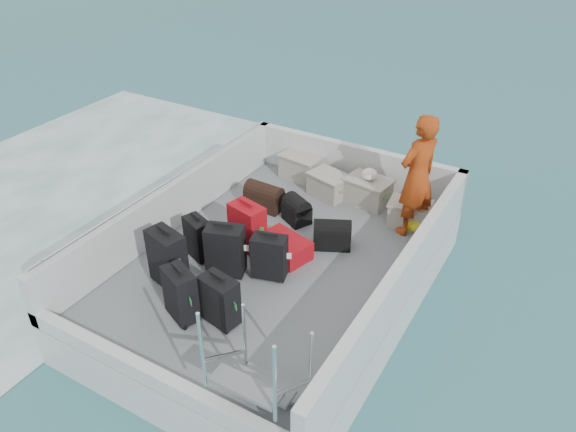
% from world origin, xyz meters
% --- Properties ---
extents(ground, '(160.00, 160.00, 0.00)m').
position_xyz_m(ground, '(0.00, 0.00, 0.00)').
color(ground, '#1C5062').
rests_on(ground, ground).
extents(wake_foam, '(10.00, 10.00, 0.00)m').
position_xyz_m(wake_foam, '(-4.80, 0.00, 0.00)').
color(wake_foam, white).
rests_on(wake_foam, ground).
extents(ferry_hull, '(3.60, 5.00, 0.60)m').
position_xyz_m(ferry_hull, '(0.00, 0.00, 0.30)').
color(ferry_hull, silver).
rests_on(ferry_hull, ground).
extents(deck, '(3.30, 4.70, 0.02)m').
position_xyz_m(deck, '(0.00, 0.00, 0.61)').
color(deck, slate).
rests_on(deck, ferry_hull).
extents(deck_fittings, '(3.60, 5.00, 0.90)m').
position_xyz_m(deck_fittings, '(0.35, -0.32, 0.99)').
color(deck_fittings, silver).
rests_on(deck_fittings, deck).
extents(suitcase_0, '(0.55, 0.40, 0.76)m').
position_xyz_m(suitcase_0, '(-0.91, -1.09, 1.00)').
color(suitcase_0, black).
rests_on(suitcase_0, deck).
extents(suitcase_1, '(0.44, 0.35, 0.59)m').
position_xyz_m(suitcase_1, '(-0.95, -0.45, 0.91)').
color(suitcase_1, black).
rests_on(suitcase_1, deck).
extents(suitcase_3, '(0.50, 0.41, 0.66)m').
position_xyz_m(suitcase_3, '(-0.38, -1.50, 0.95)').
color(suitcase_3, black).
rests_on(suitcase_3, deck).
extents(suitcase_4, '(0.54, 0.42, 0.70)m').
position_xyz_m(suitcase_4, '(-0.42, -0.56, 0.97)').
color(suitcase_4, black).
rests_on(suitcase_4, deck).
extents(suitcase_5, '(0.54, 0.40, 0.67)m').
position_xyz_m(suitcase_5, '(-0.50, 0.06, 0.95)').
color(suitcase_5, '#9F0C16').
rests_on(suitcase_5, deck).
extents(suitcase_6, '(0.49, 0.34, 0.62)m').
position_xyz_m(suitcase_6, '(0.06, -1.34, 0.93)').
color(suitcase_6, black).
rests_on(suitcase_6, deck).
extents(suitcase_7, '(0.48, 0.35, 0.61)m').
position_xyz_m(suitcase_7, '(0.11, -0.35, 0.92)').
color(suitcase_7, black).
rests_on(suitcase_7, deck).
extents(suitcase_8, '(0.78, 0.62, 0.27)m').
position_xyz_m(suitcase_8, '(0.03, 0.15, 0.75)').
color(suitcase_8, '#9F0C16').
rests_on(suitcase_8, deck).
extents(duffel_0, '(0.60, 0.32, 0.32)m').
position_xyz_m(duffel_0, '(-0.86, 1.06, 0.78)').
color(duffel_0, black).
rests_on(duffel_0, deck).
extents(duffel_1, '(0.49, 0.45, 0.32)m').
position_xyz_m(duffel_1, '(-0.24, 0.97, 0.78)').
color(duffel_1, black).
rests_on(duffel_1, deck).
extents(duffel_2, '(0.59, 0.50, 0.32)m').
position_xyz_m(duffel_2, '(0.49, 0.67, 0.78)').
color(duffel_2, black).
rests_on(duffel_2, deck).
extents(crate_0, '(0.69, 0.52, 0.39)m').
position_xyz_m(crate_0, '(-0.84, 2.20, 0.81)').
color(crate_0, '#ADA597').
rests_on(crate_0, deck).
extents(crate_1, '(0.67, 0.55, 0.35)m').
position_xyz_m(crate_1, '(-0.18, 1.89, 0.80)').
color(crate_1, '#ADA597').
rests_on(crate_1, deck).
extents(crate_2, '(0.70, 0.53, 0.39)m').
position_xyz_m(crate_2, '(0.45, 1.99, 0.81)').
color(crate_2, '#ADA597').
rests_on(crate_2, deck).
extents(crate_3, '(0.62, 0.47, 0.35)m').
position_xyz_m(crate_3, '(1.22, 1.72, 0.79)').
color(crate_3, '#ADA597').
rests_on(crate_3, deck).
extents(yellow_bag, '(0.28, 0.26, 0.22)m').
position_xyz_m(yellow_bag, '(1.36, 1.61, 0.73)').
color(yellow_bag, gold).
rests_on(yellow_bag, deck).
extents(white_bag, '(0.24, 0.24, 0.18)m').
position_xyz_m(white_bag, '(0.45, 1.99, 1.10)').
color(white_bag, white).
rests_on(white_bag, crate_2).
extents(passenger, '(0.67, 0.78, 1.79)m').
position_xyz_m(passenger, '(1.30, 1.58, 1.51)').
color(passenger, '#DD4C14').
rests_on(passenger, deck).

